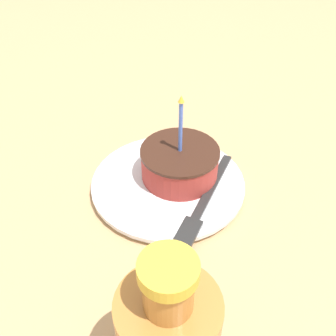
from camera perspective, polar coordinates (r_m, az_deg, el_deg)
The scene contains 4 objects.
ground_plane at distance 0.58m, azimuth -0.46°, elevation -5.04°, with size 2.40×2.40×0.04m.
plate at distance 0.57m, azimuth 0.00°, elevation -2.30°, with size 0.22×0.22×0.02m.
cake_slice at distance 0.56m, azimuth 1.70°, elevation 0.74°, with size 0.11×0.11×0.13m.
fork at distance 0.53m, azimuth 5.22°, elevation -4.97°, with size 0.12×0.17×0.00m.
Camera 1 is at (0.06, 0.40, 0.40)m, focal length 42.00 mm.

